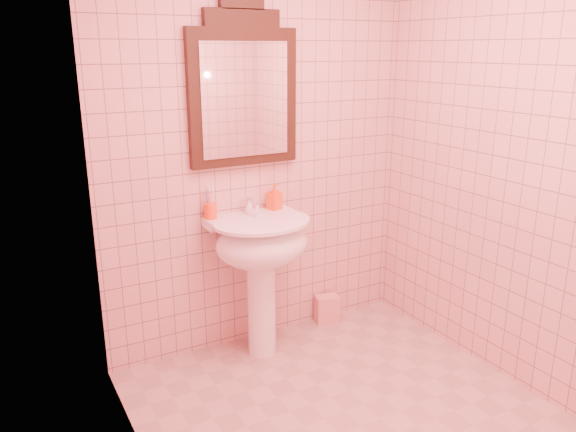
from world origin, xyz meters
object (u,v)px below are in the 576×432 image
mirror (243,90)px  towel (327,309)px  pedestal_sink (261,253)px  soap_dispenser (274,197)px  toothbrush_cup (211,211)px

mirror → towel: bearing=-4.9°
pedestal_sink → mirror: 0.95m
pedestal_sink → soap_dispenser: 0.37m
soap_dispenser → towel: (0.40, -0.01, -0.85)m
pedestal_sink → mirror: (0.00, 0.20, 0.92)m
mirror → towel: (0.57, -0.05, -1.49)m
soap_dispenser → towel: soap_dispenser is taller
mirror → soap_dispenser: mirror is taller
toothbrush_cup → towel: toothbrush_cup is taller
pedestal_sink → mirror: mirror is taller
toothbrush_cup → mirror: bearing=6.5°
pedestal_sink → soap_dispenser: (0.17, 0.16, 0.28)m
mirror → toothbrush_cup: mirror is taller
pedestal_sink → soap_dispenser: size_ratio=5.35×
mirror → toothbrush_cup: size_ratio=5.49×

